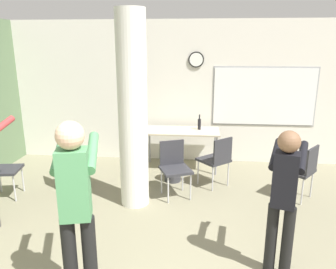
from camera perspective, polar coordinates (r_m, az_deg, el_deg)
The scene contains 12 objects.
wall_back at distance 6.62m, azimuth 3.08°, elevation 7.30°, with size 8.00×0.15×2.80m.
support_pillar at distance 4.67m, azimuth -6.15°, elevation 3.83°, with size 0.42×0.42×2.80m.
folding_table at distance 6.21m, azimuth 2.33°, elevation 0.24°, with size 1.43×0.67×0.77m.
bottle_on_table at distance 6.25m, azimuth 5.47°, elevation 1.87°, with size 0.06×0.06×0.29m.
waste_bin at distance 5.80m, azimuth 0.81°, elevation -6.51°, with size 0.29×0.29×0.33m.
chair_mid_room at distance 5.41m, azimuth 22.30°, elevation -5.44°, with size 0.62×0.62×0.87m.
chair_table_right at distance 5.52m, azimuth 8.47°, elevation -4.02°, with size 0.62×0.62×0.87m.
chair_near_pillar at distance 5.64m, azimuth -16.62°, elevation -4.08°, with size 0.60×0.60×0.87m.
chair_table_front at distance 5.15m, azimuth 1.11°, elevation -5.28°, with size 0.58×0.58×0.87m.
chair_by_left_wall at distance 5.71m, azimuth -27.26°, elevation -4.95°, with size 0.51×0.51×0.87m.
person_playing_side at distance 3.47m, azimuth 19.55°, elevation -9.56°, with size 0.48×0.65×1.56m.
person_playing_front at distance 2.99m, azimuth -15.75°, elevation -11.11°, with size 0.49×0.68×1.74m.
Camera 1 is at (0.30, -1.49, 2.33)m, focal length 35.00 mm.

